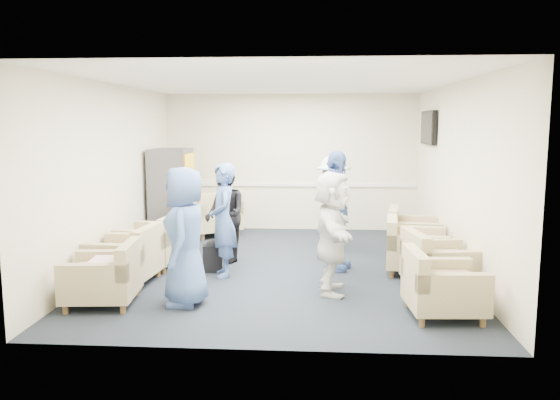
# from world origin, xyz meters

# --- Properties ---
(floor) EXTENTS (6.00, 6.00, 0.00)m
(floor) POSITION_xyz_m (0.00, 0.00, 0.00)
(floor) COLOR black
(floor) RESTS_ON ground
(ceiling) EXTENTS (6.00, 6.00, 0.00)m
(ceiling) POSITION_xyz_m (0.00, 0.00, 2.70)
(ceiling) COLOR white
(ceiling) RESTS_ON back_wall
(back_wall) EXTENTS (5.00, 0.02, 2.70)m
(back_wall) POSITION_xyz_m (0.00, 3.00, 1.35)
(back_wall) COLOR beige
(back_wall) RESTS_ON floor
(front_wall) EXTENTS (5.00, 0.02, 2.70)m
(front_wall) POSITION_xyz_m (0.00, -3.00, 1.35)
(front_wall) COLOR beige
(front_wall) RESTS_ON floor
(left_wall) EXTENTS (0.02, 6.00, 2.70)m
(left_wall) POSITION_xyz_m (-2.50, 0.00, 1.35)
(left_wall) COLOR beige
(left_wall) RESTS_ON floor
(right_wall) EXTENTS (0.02, 6.00, 2.70)m
(right_wall) POSITION_xyz_m (2.50, 0.00, 1.35)
(right_wall) COLOR beige
(right_wall) RESTS_ON floor
(chair_rail) EXTENTS (4.98, 0.04, 0.06)m
(chair_rail) POSITION_xyz_m (0.00, 2.98, 0.90)
(chair_rail) COLOR silver
(chair_rail) RESTS_ON back_wall
(tv) EXTENTS (0.10, 1.00, 0.58)m
(tv) POSITION_xyz_m (2.44, 1.80, 2.05)
(tv) COLOR black
(tv) RESTS_ON right_wall
(armchair_left_near) EXTENTS (0.86, 0.86, 0.63)m
(armchair_left_near) POSITION_xyz_m (-1.95, -1.81, 0.32)
(armchair_left_near) COLOR #9A8C63
(armchair_left_near) RESTS_ON floor
(armchair_left_mid) EXTENTS (0.89, 0.89, 0.66)m
(armchair_left_mid) POSITION_xyz_m (-2.00, -0.92, 0.33)
(armchair_left_mid) COLOR #9A8C63
(armchair_left_mid) RESTS_ON floor
(armchair_left_far) EXTENTS (0.95, 0.95, 0.67)m
(armchair_left_far) POSITION_xyz_m (-1.88, -0.08, 0.33)
(armchair_left_far) COLOR #9A8C63
(armchair_left_far) RESTS_ON floor
(armchair_right_near) EXTENTS (0.84, 0.84, 0.63)m
(armchair_right_near) POSITION_xyz_m (1.87, -1.96, 0.32)
(armchair_right_near) COLOR #9A8C63
(armchair_right_near) RESTS_ON floor
(armchair_right_midnear) EXTENTS (0.93, 0.93, 0.65)m
(armchair_right_midnear) POSITION_xyz_m (2.04, -1.02, 0.33)
(armchair_right_midnear) COLOR #9A8C63
(armchair_right_midnear) RESTS_ON floor
(armchair_right_midfar) EXTENTS (0.94, 0.94, 0.67)m
(armchair_right_midfar) POSITION_xyz_m (1.88, -0.16, 0.33)
(armchair_right_midfar) COLOR #9A8C63
(armchair_right_midfar) RESTS_ON floor
(armchair_right_far) EXTENTS (0.96, 0.96, 0.66)m
(armchair_right_far) POSITION_xyz_m (2.04, 0.83, 0.33)
(armchair_right_far) COLOR #9A8C63
(armchair_right_far) RESTS_ON floor
(armchair_corner) EXTENTS (1.27, 1.27, 0.72)m
(armchair_corner) POSITION_xyz_m (-1.45, 2.26, 0.36)
(armchair_corner) COLOR #9A8C63
(armchair_corner) RESTS_ON floor
(vending_machine) EXTENTS (0.68, 0.79, 1.68)m
(vending_machine) POSITION_xyz_m (-2.09, 1.72, 0.84)
(vending_machine) COLOR #51525A
(vending_machine) RESTS_ON floor
(backpack) EXTENTS (0.30, 0.23, 0.47)m
(backpack) POSITION_xyz_m (-0.98, -0.29, 0.24)
(backpack) COLOR black
(backpack) RESTS_ON floor
(pillow) EXTENTS (0.37, 0.47, 0.13)m
(pillow) POSITION_xyz_m (-1.95, -1.82, 0.48)
(pillow) COLOR beige
(pillow) RESTS_ON armchair_left_near
(person_front_left) EXTENTS (0.58, 0.83, 1.63)m
(person_front_left) POSITION_xyz_m (-1.02, -1.73, 0.81)
(person_front_left) COLOR #4361A1
(person_front_left) RESTS_ON floor
(person_mid_left) EXTENTS (0.51, 0.65, 1.58)m
(person_mid_left) POSITION_xyz_m (-0.78, -0.49, 0.79)
(person_mid_left) COLOR #4361A1
(person_mid_left) RESTS_ON floor
(person_back_left) EXTENTS (0.85, 0.91, 1.48)m
(person_back_left) POSITION_xyz_m (-0.89, 0.29, 0.74)
(person_back_left) COLOR black
(person_back_left) RESTS_ON floor
(person_back_right) EXTENTS (0.84, 1.15, 1.60)m
(person_back_right) POSITION_xyz_m (0.80, 1.20, 0.80)
(person_back_right) COLOR silver
(person_back_right) RESTS_ON floor
(person_mid_right) EXTENTS (0.70, 1.10, 1.74)m
(person_mid_right) POSITION_xyz_m (0.78, -0.07, 0.87)
(person_mid_right) COLOR #4361A1
(person_mid_right) RESTS_ON floor
(person_front_right) EXTENTS (0.48, 1.44, 1.54)m
(person_front_right) POSITION_xyz_m (0.71, -1.17, 0.77)
(person_front_right) COLOR silver
(person_front_right) RESTS_ON floor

